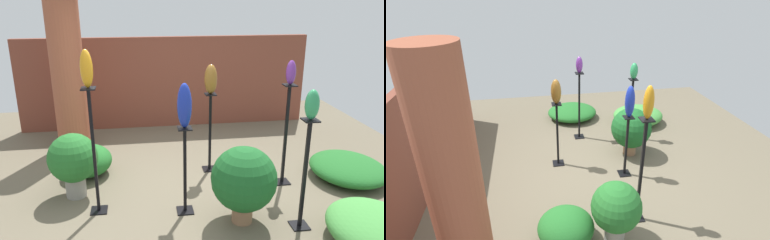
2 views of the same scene
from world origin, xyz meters
TOP-DOWN VIEW (x-y plane):
  - ground_plane at (0.00, 0.00)m, footprint 8.00×8.00m
  - brick_wall_back at (0.00, 2.65)m, footprint 5.60×0.12m
  - brick_pillar at (-1.67, 1.72)m, footprint 0.53×0.53m
  - pedestal_violet at (1.40, -0.03)m, footprint 0.20×0.20m
  - pedestal_cobalt at (-0.04, -0.57)m, footprint 0.20×0.20m
  - pedestal_jade at (1.21, -1.07)m, footprint 0.20×0.20m
  - pedestal_amber at (-1.09, -0.41)m, footprint 0.20×0.20m
  - pedestal_bronze at (0.47, 0.52)m, footprint 0.20×0.20m
  - art_vase_violet at (1.40, -0.03)m, footprint 0.13×0.13m
  - art_vase_cobalt at (-0.04, -0.57)m, footprint 0.17×0.15m
  - art_vase_jade at (1.21, -1.07)m, footprint 0.15×0.15m
  - art_vase_amber at (-1.09, -0.41)m, footprint 0.14×0.13m
  - art_vase_bronze at (0.47, 0.52)m, footprint 0.18×0.17m
  - potted_plant_mid_left at (0.59, -0.87)m, footprint 0.75×0.75m
  - potted_plant_mid_right at (-1.41, 0.01)m, footprint 0.63×0.63m
  - foliage_bed_east at (2.38, -0.03)m, footprint 1.05×1.16m
  - foliage_bed_west at (-1.32, 0.62)m, footprint 0.68×0.72m
  - foliage_bed_center at (1.86, -1.50)m, footprint 0.98×1.14m

SIDE VIEW (x-z plane):
  - ground_plane at x=0.00m, z-range 0.00..0.00m
  - foliage_bed_east at x=2.38m, z-range 0.00..0.31m
  - foliage_bed_center at x=1.86m, z-range 0.00..0.38m
  - foliage_bed_west at x=-1.32m, z-range 0.00..0.44m
  - pedestal_cobalt at x=-0.04m, z-range -0.05..1.04m
  - potted_plant_mid_right at x=-1.41m, z-range 0.09..0.95m
  - potted_plant_mid_left at x=0.59m, z-range 0.07..1.00m
  - pedestal_bronze at x=0.47m, z-range -0.05..1.13m
  - pedestal_jade at x=1.21m, z-range -0.05..1.24m
  - pedestal_violet at x=1.40m, z-range -0.05..1.36m
  - pedestal_amber at x=-1.09m, z-range -0.06..1.49m
  - brick_wall_back at x=0.00m, z-range 0.00..1.77m
  - brick_pillar at x=-1.67m, z-range 0.00..2.65m
  - art_vase_cobalt at x=-0.04m, z-range 1.09..1.61m
  - art_vase_bronze at x=0.47m, z-range 1.18..1.61m
  - art_vase_jade at x=1.21m, z-range 1.29..1.61m
  - art_vase_violet at x=1.40m, z-range 1.41..1.73m
  - art_vase_amber at x=-1.09m, z-range 1.55..1.97m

